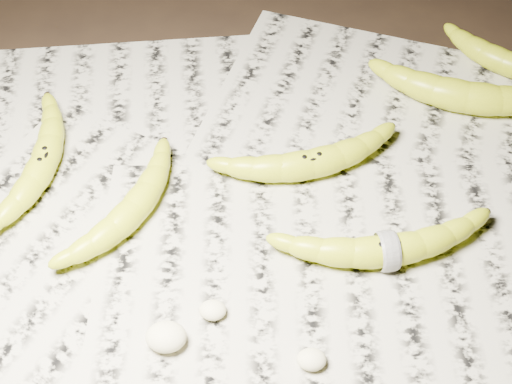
{
  "coord_description": "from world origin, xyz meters",
  "views": [
    {
      "loc": [
        -0.0,
        -0.48,
        0.63
      ],
      "look_at": [
        -0.02,
        0.01,
        0.05
      ],
      "focal_mm": 50.0,
      "sensor_mm": 36.0,
      "label": 1
    }
  ],
  "objects_px": {
    "banana_left_b": "(133,208)",
    "banana_upper_b": "(505,60)",
    "banana_left_a": "(42,161)",
    "banana_upper_a": "(467,95)",
    "banana_center": "(311,162)",
    "banana_taped": "(387,249)"
  },
  "relations": [
    {
      "from": "banana_left_b",
      "to": "banana_upper_b",
      "type": "bearing_deg",
      "value": -31.55
    },
    {
      "from": "banana_left_b",
      "to": "banana_upper_b",
      "type": "xyz_separation_m",
      "value": [
        0.46,
        0.26,
        -0.0
      ]
    },
    {
      "from": "banana_left_a",
      "to": "banana_upper_b",
      "type": "relative_size",
      "value": 1.16
    },
    {
      "from": "banana_left_a",
      "to": "banana_upper_a",
      "type": "height_order",
      "value": "banana_upper_a"
    },
    {
      "from": "banana_center",
      "to": "banana_taped",
      "type": "distance_m",
      "value": 0.14
    },
    {
      "from": "banana_left_a",
      "to": "banana_center",
      "type": "bearing_deg",
      "value": -82.61
    },
    {
      "from": "banana_left_b",
      "to": "banana_upper_a",
      "type": "bearing_deg",
      "value": -35.85
    },
    {
      "from": "banana_left_b",
      "to": "banana_taped",
      "type": "distance_m",
      "value": 0.28
    },
    {
      "from": "banana_center",
      "to": "banana_taped",
      "type": "xyz_separation_m",
      "value": [
        0.08,
        -0.12,
        -0.0
      ]
    },
    {
      "from": "banana_taped",
      "to": "banana_upper_b",
      "type": "xyz_separation_m",
      "value": [
        0.18,
        0.31,
        -0.0
      ]
    },
    {
      "from": "banana_left_b",
      "to": "banana_center",
      "type": "distance_m",
      "value": 0.21
    },
    {
      "from": "banana_taped",
      "to": "banana_upper_b",
      "type": "distance_m",
      "value": 0.36
    },
    {
      "from": "banana_upper_a",
      "to": "banana_taped",
      "type": "bearing_deg",
      "value": -104.5
    },
    {
      "from": "banana_center",
      "to": "banana_upper_a",
      "type": "distance_m",
      "value": 0.23
    },
    {
      "from": "banana_left_a",
      "to": "banana_left_b",
      "type": "bearing_deg",
      "value": -114.05
    },
    {
      "from": "banana_upper_b",
      "to": "banana_taped",
      "type": "bearing_deg",
      "value": -87.72
    },
    {
      "from": "banana_left_a",
      "to": "banana_upper_b",
      "type": "distance_m",
      "value": 0.6
    },
    {
      "from": "banana_left_b",
      "to": "banana_upper_a",
      "type": "xyz_separation_m",
      "value": [
        0.39,
        0.19,
        0.0
      ]
    },
    {
      "from": "banana_taped",
      "to": "banana_upper_a",
      "type": "bearing_deg",
      "value": 53.21
    },
    {
      "from": "banana_center",
      "to": "banana_left_b",
      "type": "bearing_deg",
      "value": -176.31
    },
    {
      "from": "banana_center",
      "to": "banana_left_a",
      "type": "bearing_deg",
      "value": 164.47
    },
    {
      "from": "banana_center",
      "to": "banana_taped",
      "type": "bearing_deg",
      "value": -73.77
    }
  ]
}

